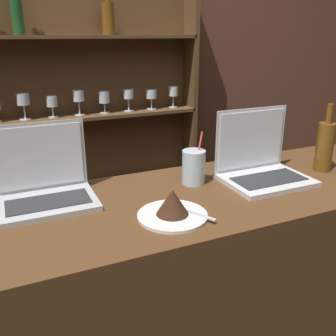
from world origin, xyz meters
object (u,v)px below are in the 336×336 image
at_px(laptop_far, 261,164).
at_px(water_glass, 194,167).
at_px(cake_plate, 173,207).
at_px(wine_bottle_amber, 325,146).
at_px(laptop_near, 45,185).

relative_size(laptop_far, water_glass, 1.62).
height_order(cake_plate, wine_bottle_amber, wine_bottle_amber).
relative_size(laptop_near, laptop_far, 0.97).
height_order(laptop_far, water_glass, laptop_far).
bearing_deg(wine_bottle_amber, laptop_near, 172.23).
distance_m(cake_plate, wine_bottle_amber, 0.73).
bearing_deg(laptop_near, water_glass, -6.27).
xyz_separation_m(laptop_far, water_glass, (-0.25, 0.06, 0.00)).
bearing_deg(cake_plate, laptop_near, 140.55).
height_order(laptop_far, wine_bottle_amber, wine_bottle_amber).
bearing_deg(laptop_far, laptop_near, 171.03).
height_order(laptop_near, laptop_far, laptop_far).
relative_size(cake_plate, wine_bottle_amber, 0.79).
distance_m(laptop_near, laptop_far, 0.77).
relative_size(laptop_near, water_glass, 1.57).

